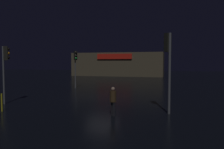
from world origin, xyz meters
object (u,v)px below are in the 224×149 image
store_building (118,64)px  pedestrian (113,99)px  traffic_signal_main (168,56)px  traffic_signal_cross_left (5,61)px  traffic_signal_opposite (76,61)px

store_building → pedestrian: bearing=-76.4°
traffic_signal_main → traffic_signal_cross_left: 10.69m
store_building → traffic_signal_cross_left: 33.49m
traffic_signal_cross_left → pedestrian: traffic_signal_cross_left is taller
traffic_signal_main → pedestrian: bearing=-154.4°
store_building → traffic_signal_cross_left: bearing=-89.2°
traffic_signal_main → traffic_signal_cross_left: bearing=-179.6°
traffic_signal_main → pedestrian: 3.83m
pedestrian → traffic_signal_cross_left: bearing=171.1°
traffic_signal_opposite → traffic_signal_cross_left: bearing=-94.1°
store_building → traffic_signal_main: (11.16, -33.40, 0.71)m
store_building → traffic_signal_opposite: 23.96m
store_building → traffic_signal_opposite: (1.16, -23.92, 0.55)m
store_building → traffic_signal_cross_left: (0.48, -33.48, 0.47)m
traffic_signal_opposite → pedestrian: (7.23, -10.80, -2.13)m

